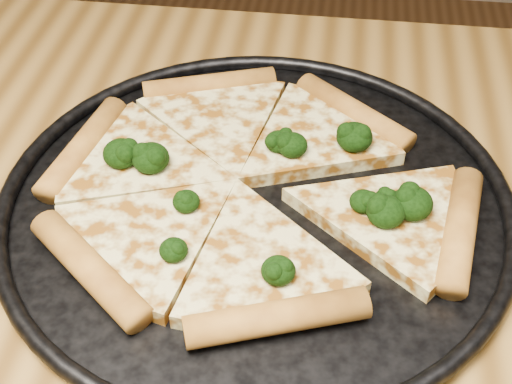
# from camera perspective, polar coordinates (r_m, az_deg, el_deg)

# --- Properties ---
(pizza_pan) EXTENTS (0.40, 0.40, 0.02)m
(pizza_pan) POSITION_cam_1_polar(r_m,az_deg,el_deg) (0.55, 0.00, -0.62)
(pizza_pan) COLOR black
(pizza_pan) RESTS_ON dining_table
(pizza) EXTENTS (0.35, 0.32, 0.02)m
(pizza) POSITION_cam_1_polar(r_m,az_deg,el_deg) (0.56, -0.91, 0.77)
(pizza) COLOR #DCD086
(pizza) RESTS_ON pizza_pan
(broccoli_florets) EXTENTS (0.26, 0.18, 0.02)m
(broccoli_florets) POSITION_cam_1_polar(r_m,az_deg,el_deg) (0.54, 2.26, 0.99)
(broccoli_florets) COLOR black
(broccoli_florets) RESTS_ON pizza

